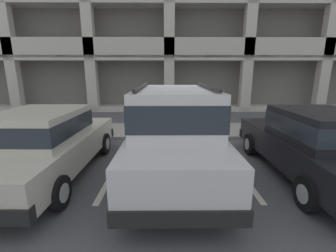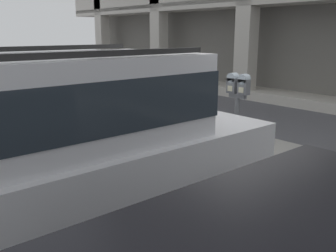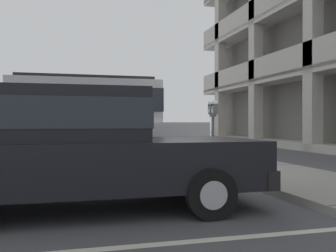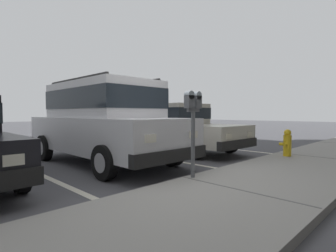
% 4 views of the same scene
% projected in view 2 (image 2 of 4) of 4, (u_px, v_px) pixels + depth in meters
% --- Properties ---
extents(ground_plane, '(80.00, 80.00, 0.10)m').
position_uv_depth(ground_plane, '(223.00, 190.00, 5.42)').
color(ground_plane, '#4C4C51').
extents(sidewalk, '(40.00, 2.20, 0.12)m').
position_uv_depth(sidewalk, '(276.00, 164.00, 6.21)').
color(sidewalk, gray).
rests_on(sidewalk, ground_plane).
extents(silver_suv, '(2.03, 4.78, 2.03)m').
position_uv_depth(silver_suv, '(54.00, 147.00, 3.65)').
color(silver_suv, silver).
rests_on(silver_suv, ground_plane).
extents(parking_meter_near, '(0.35, 0.12, 1.49)m').
position_uv_depth(parking_meter_near, '(237.00, 100.00, 5.41)').
color(parking_meter_near, '#595B60').
rests_on(parking_meter_near, sidewalk).
extents(fire_hydrant, '(0.30, 0.30, 0.70)m').
position_uv_depth(fire_hydrant, '(122.00, 111.00, 8.37)').
color(fire_hydrant, gold).
rests_on(fire_hydrant, sidewalk).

